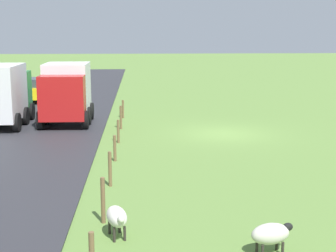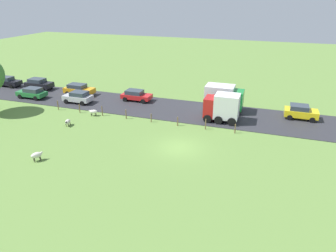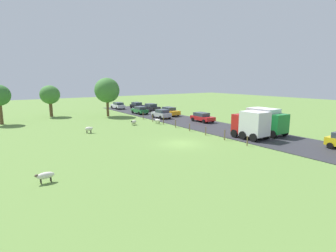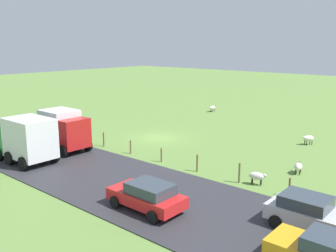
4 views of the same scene
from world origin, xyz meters
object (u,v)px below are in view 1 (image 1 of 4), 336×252
(sheep_1, at_px, (117,217))
(sheep_3, at_px, (271,234))
(car_1, at_px, (31,89))
(truck_0, at_px, (66,93))

(sheep_1, relative_size, sheep_3, 1.02)
(sheep_1, distance_m, car_1, 25.27)
(sheep_3, distance_m, truck_0, 17.97)
(sheep_3, relative_size, car_1, 0.29)
(sheep_3, xyz_separation_m, truck_0, (7.06, -16.48, 1.30))
(truck_0, relative_size, car_1, 1.04)
(sheep_1, height_order, sheep_3, sheep_1)
(sheep_3, height_order, car_1, car_1)
(truck_0, bearing_deg, sheep_1, 102.51)
(truck_0, height_order, car_1, truck_0)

